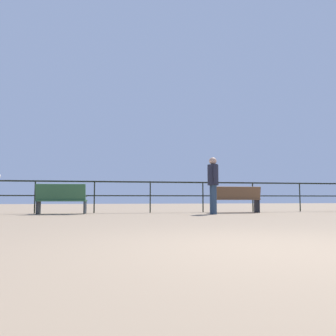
# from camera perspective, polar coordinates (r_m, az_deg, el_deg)

# --- Properties ---
(ground_plane) EXTENTS (60.00, 60.00, 0.00)m
(ground_plane) POSITION_cam_1_polar(r_m,az_deg,el_deg) (3.70, 17.15, -12.47)
(ground_plane) COLOR #8D755C
(pier_railing) EXTENTS (23.23, 0.05, 1.10)m
(pier_railing) POSITION_cam_1_polar(r_m,az_deg,el_deg) (12.39, -2.91, -3.53)
(pier_railing) COLOR black
(pier_railing) RESTS_ON ground_plane
(bench_near_left) EXTENTS (1.58, 0.82, 0.95)m
(bench_near_left) POSITION_cam_1_polar(r_m,az_deg,el_deg) (11.67, -16.97, -4.72)
(bench_near_left) COLOR #2C5636
(bench_near_left) RESTS_ON ground_plane
(bench_near_right) EXTENTS (1.70, 0.65, 0.91)m
(bench_near_right) POSITION_cam_1_polar(r_m,az_deg,el_deg) (12.51, 11.03, -4.79)
(bench_near_right) COLOR brown
(bench_near_right) RESTS_ON ground_plane
(person_at_railing) EXTENTS (0.35, 0.58, 1.81)m
(person_at_railing) POSITION_cam_1_polar(r_m,az_deg,el_deg) (11.21, 7.35, -2.18)
(person_at_railing) COLOR #2A3E54
(person_at_railing) RESTS_ON ground_plane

